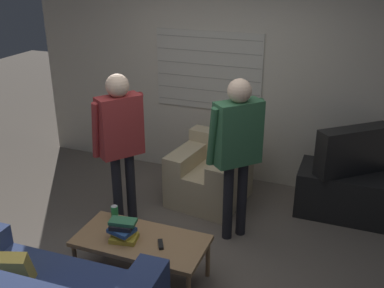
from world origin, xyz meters
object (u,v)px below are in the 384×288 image
object	(u,v)px
armchair_beige	(211,174)
soda_can	(115,212)
coffee_table	(141,243)
tv	(354,150)
spare_remote	(161,244)
person_left_standing	(120,132)
book_stack	(123,230)
person_right_standing	(237,140)

from	to	relation	value
armchair_beige	soda_can	size ratio (longest dim) A/B	7.23
coffee_table	tv	distance (m)	2.45
spare_remote	person_left_standing	bearing A→B (deg)	105.96
tv	person_left_standing	bearing A→B (deg)	-15.03
person_left_standing	book_stack	distance (m)	1.06
tv	spare_remote	bearing A→B (deg)	11.45
armchair_beige	book_stack	bearing A→B (deg)	89.60
person_right_standing	soda_can	world-z (taller)	person_right_standing
person_right_standing	soda_can	distance (m)	1.33
armchair_beige	person_right_standing	xyz separation A→B (m)	(0.46, -0.62, 0.74)
tv	soda_can	bearing A→B (deg)	-2.31
coffee_table	person_left_standing	bearing A→B (deg)	127.96
coffee_table	spare_remote	world-z (taller)	spare_remote
tv	person_right_standing	bearing A→B (deg)	-1.62
person_left_standing	person_right_standing	xyz separation A→B (m)	(1.15, 0.20, 0.01)
armchair_beige	coffee_table	distance (m)	1.57
soda_can	spare_remote	bearing A→B (deg)	-22.71
tv	soda_can	world-z (taller)	tv
armchair_beige	soda_can	bearing A→B (deg)	78.49
person_right_standing	spare_remote	bearing A→B (deg)	-157.58
coffee_table	tv	size ratio (longest dim) A/B	1.49
armchair_beige	book_stack	world-z (taller)	armchair_beige
person_left_standing	person_right_standing	size ratio (longest dim) A/B	0.99
coffee_table	book_stack	size ratio (longest dim) A/B	4.29
tv	coffee_table	bearing A→B (deg)	7.36
coffee_table	book_stack	world-z (taller)	book_stack
armchair_beige	tv	xyz separation A→B (m)	(1.51, 0.23, 0.45)
spare_remote	tv	bearing A→B (deg)	22.68
tv	spare_remote	size ratio (longest dim) A/B	5.77
person_left_standing	book_stack	bearing A→B (deg)	-115.41
book_stack	coffee_table	bearing A→B (deg)	20.75
coffee_table	person_right_standing	xyz separation A→B (m)	(0.57, 0.94, 0.68)
coffee_table	person_right_standing	world-z (taller)	person_right_standing
book_stack	spare_remote	xyz separation A→B (m)	(0.34, 0.03, -0.07)
armchair_beige	coffee_table	bearing A→B (deg)	94.41
book_stack	person_left_standing	bearing A→B (deg)	118.81
person_left_standing	spare_remote	xyz separation A→B (m)	(0.78, -0.77, -0.62)
person_left_standing	book_stack	world-z (taller)	person_left_standing
armchair_beige	tv	size ratio (longest dim) A/B	1.19
person_left_standing	book_stack	size ratio (longest dim) A/B	6.19
soda_can	person_right_standing	bearing A→B (deg)	37.52
armchair_beige	spare_remote	distance (m)	1.60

